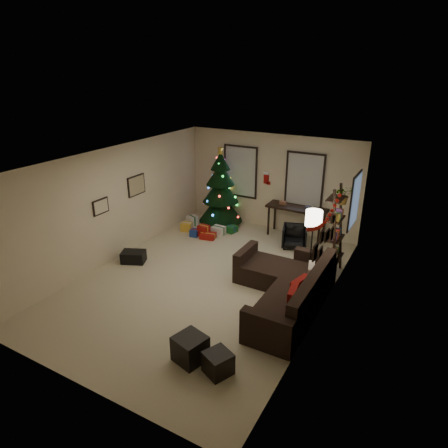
{
  "coord_description": "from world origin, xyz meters",
  "views": [
    {
      "loc": [
        4.0,
        -6.41,
        4.41
      ],
      "look_at": [
        0.1,
        0.6,
        1.15
      ],
      "focal_mm": 31.64,
      "sensor_mm": 36.0,
      "label": 1
    }
  ],
  "objects_px": {
    "desk": "(297,210)",
    "sofa": "(287,289)",
    "christmas_tree": "(221,192)",
    "bookshelf": "(336,233)",
    "desk_chair": "(295,237)"
  },
  "relations": [
    {
      "from": "desk",
      "to": "sofa",
      "type": "bearing_deg",
      "value": -73.23
    },
    {
      "from": "christmas_tree",
      "to": "desk",
      "type": "xyz_separation_m",
      "value": [
        2.25,
        0.18,
        -0.21
      ]
    },
    {
      "from": "desk",
      "to": "bookshelf",
      "type": "bearing_deg",
      "value": -46.45
    },
    {
      "from": "desk_chair",
      "to": "sofa",
      "type": "bearing_deg",
      "value": -90.64
    },
    {
      "from": "christmas_tree",
      "to": "desk_chair",
      "type": "xyz_separation_m",
      "value": [
        2.46,
        -0.47,
        -0.68
      ]
    },
    {
      "from": "desk",
      "to": "desk_chair",
      "type": "height_order",
      "value": "desk"
    },
    {
      "from": "christmas_tree",
      "to": "sofa",
      "type": "xyz_separation_m",
      "value": [
        3.2,
        -2.97,
        -0.68
      ]
    },
    {
      "from": "sofa",
      "to": "desk",
      "type": "bearing_deg",
      "value": 106.77
    },
    {
      "from": "desk_chair",
      "to": "bookshelf",
      "type": "height_order",
      "value": "bookshelf"
    },
    {
      "from": "desk",
      "to": "bookshelf",
      "type": "height_order",
      "value": "bookshelf"
    },
    {
      "from": "desk_chair",
      "to": "bookshelf",
      "type": "bearing_deg",
      "value": -52.0
    },
    {
      "from": "sofa",
      "to": "bookshelf",
      "type": "xyz_separation_m",
      "value": [
        0.47,
        1.66,
        0.69
      ]
    },
    {
      "from": "sofa",
      "to": "desk",
      "type": "xyz_separation_m",
      "value": [
        -0.95,
        3.15,
        0.48
      ]
    },
    {
      "from": "desk",
      "to": "bookshelf",
      "type": "relative_size",
      "value": 0.79
    },
    {
      "from": "desk_chair",
      "to": "bookshelf",
      "type": "distance_m",
      "value": 1.63
    }
  ]
}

